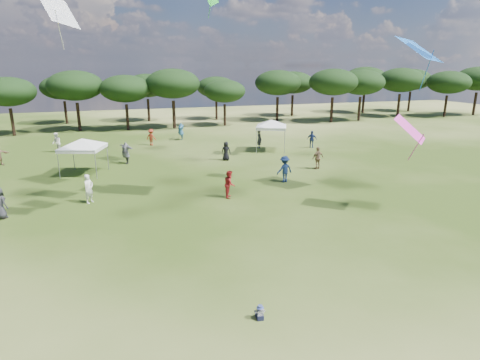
% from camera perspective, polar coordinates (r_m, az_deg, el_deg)
% --- Properties ---
extents(tree_line, '(108.78, 17.63, 7.77)m').
position_cam_1_polar(tree_line, '(56.06, -10.97, 13.16)').
color(tree_line, black).
rests_on(tree_line, ground).
extents(tent_left, '(5.49, 5.49, 3.01)m').
position_cam_1_polar(tent_left, '(31.97, -21.57, 5.29)').
color(tent_left, gray).
rests_on(tent_left, ground).
extents(tent_right, '(5.07, 5.07, 3.29)m').
position_cam_1_polar(tent_right, '(38.28, 4.50, 8.36)').
color(tent_right, gray).
rests_on(tent_right, ground).
extents(toddler, '(0.35, 0.38, 0.50)m').
position_cam_1_polar(toddler, '(13.60, 2.85, -18.35)').
color(toddler, black).
rests_on(toddler, ground).
extents(festival_crowd, '(31.35, 22.66, 1.87)m').
position_cam_1_polar(festival_crowd, '(34.74, -13.03, 3.93)').
color(festival_crowd, '#313136').
rests_on(festival_crowd, ground).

